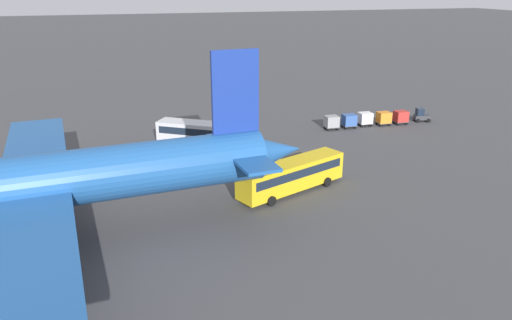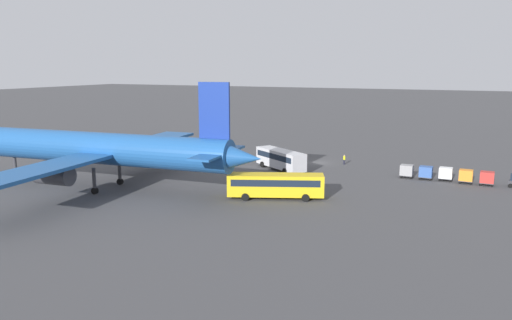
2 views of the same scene
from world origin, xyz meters
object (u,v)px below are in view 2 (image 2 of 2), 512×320
Objects in this scene: cargo_cart_blue at (426,172)px; cargo_cart_grey at (407,170)px; cargo_cart_red at (487,178)px; cargo_cart_white at (446,173)px; shuttle_bus_far at (275,184)px; worker_person at (344,160)px; airplane at (97,149)px; cargo_cart_orange at (466,176)px; shuttle_bus_near at (281,158)px.

cargo_cart_blue is 1.00× the size of cargo_cart_grey.
cargo_cart_grey is (11.45, -0.44, 0.00)m from cargo_cart_red.
cargo_cart_red and cargo_cart_white have the same top height.
shuttle_bus_far is 6.18× the size of cargo_cart_blue.
worker_person is 0.84× the size of cargo_cart_grey.
airplane is 24.34× the size of cargo_cart_red.
cargo_cart_white is (-19.87, -20.21, -0.77)m from shuttle_bus_far.
cargo_cart_orange is at bearing 177.73° from cargo_cart_blue.
cargo_cart_orange is (-20.24, 6.91, 0.32)m from worker_person.
shuttle_bus_near is 29.00m from cargo_cart_orange.
cargo_cart_orange is 8.59m from cargo_cart_grey.
cargo_cart_red and cargo_cart_blue have the same top height.
cargo_cart_red and cargo_cart_orange have the same top height.
cargo_cart_red reaches higher than worker_person.
shuttle_bus_far reaches higher than cargo_cart_grey.
cargo_cart_orange is at bearing -156.86° from airplane.
airplane is at bearing -9.82° from shuttle_bus_far.
airplane is 24.34× the size of cargo_cart_white.
worker_person is 0.84× the size of cargo_cart_orange.
cargo_cart_white is (-26.05, -2.64, -0.81)m from shuttle_bus_near.
cargo_cart_blue and cargo_cart_grey have the same top height.
cargo_cart_blue is at bearing -153.55° from airplane.
cargo_cart_grey reaches higher than worker_person.
airplane is at bearing 29.40° from cargo_cart_white.
cargo_cart_blue is (-14.51, 6.68, 0.32)m from worker_person.
cargo_cart_orange and cargo_cart_white have the same top height.
shuttle_bus_near is at bearing 5.66° from cargo_cart_blue.
cargo_cart_orange is (-28.91, -2.07, -0.81)m from shuttle_bus_near.
airplane is 29.88m from shuttle_bus_near.
airplane is 46.87m from cargo_cart_grey.
airplane is 3.94× the size of shuttle_bus_far.
cargo_cart_blue is (-23.19, -2.30, -0.81)m from shuttle_bus_near.
worker_person is at bearing -17.07° from cargo_cart_red.
airplane is at bearing 25.88° from cargo_cart_red.
shuttle_bus_far reaches higher than cargo_cart_white.
worker_person is at bearing -20.06° from cargo_cart_white.
cargo_cart_grey is at bearing -0.57° from cargo_cart_blue.
shuttle_bus_far is 28.35m from cargo_cart_white.
worker_person is at bearing -116.79° from shuttle_bus_far.
cargo_cart_red is at bearing 177.25° from cargo_cart_blue.
cargo_cart_white is at bearing -140.09° from shuttle_bus_near.
cargo_cart_orange is 5.73m from cargo_cart_blue.
cargo_cart_grey is at bearing -1.70° from cargo_cart_orange.
shuttle_bus_far is 6.18× the size of cargo_cart_orange.
cargo_cart_orange is at bearing 161.15° from worker_person.
shuttle_bus_near is at bearing 6.53° from cargo_cart_grey.
shuttle_bus_near is at bearing -92.05° from shuttle_bus_far.
shuttle_bus_near reaches higher than worker_person.
cargo_cart_orange is 1.00× the size of cargo_cart_grey.
cargo_cart_red is at bearing 177.80° from cargo_cart_grey.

